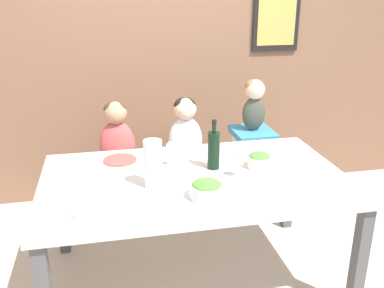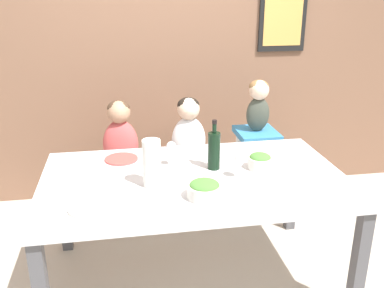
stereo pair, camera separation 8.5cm
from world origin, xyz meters
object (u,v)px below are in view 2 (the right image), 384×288
object	(u,v)px
person_child_left	(120,133)
paper_towel_roll	(152,163)
chair_far_left	(123,177)
chair_right_highchair	(256,149)
salad_bowl_large	(204,189)
dinner_plate_back_left	(121,159)
salad_bowl_small	(260,161)
person_child_center	(189,130)
dinner_plate_front_left	(89,208)
person_baby_right	(258,101)
chair_far_center	(189,173)
wine_bottle	(214,150)
wine_glass_near	(240,160)
wine_glass_far	(171,148)

from	to	relation	value
person_child_left	paper_towel_roll	world-z (taller)	person_child_left
chair_far_left	chair_right_highchair	xyz separation A→B (m)	(1.08, 0.00, 0.16)
salad_bowl_large	dinner_plate_back_left	bearing A→B (deg)	125.02
chair_far_left	salad_bowl_small	world-z (taller)	salad_bowl_small
person_child_left	paper_towel_roll	bearing A→B (deg)	-79.07
person_child_center	dinner_plate_front_left	bearing A→B (deg)	-122.21
person_baby_right	paper_towel_roll	size ratio (longest dim) A/B	1.47
chair_right_highchair	paper_towel_roll	size ratio (longest dim) A/B	2.56
chair_right_highchair	paper_towel_roll	bearing A→B (deg)	-135.69
chair_far_center	person_baby_right	bearing A→B (deg)	0.20
wine_bottle	wine_glass_near	bearing A→B (deg)	-53.72
person_baby_right	salad_bowl_small	size ratio (longest dim) A/B	2.63
chair_far_left	dinner_plate_back_left	world-z (taller)	dinner_plate_back_left
chair_far_left	salad_bowl_small	bearing A→B (deg)	-41.12
chair_right_highchair	dinner_plate_front_left	distance (m)	1.68
wine_glass_far	salad_bowl_small	distance (m)	0.56
salad_bowl_large	dinner_plate_front_left	size ratio (longest dim) A/B	0.87
person_child_left	chair_far_center	bearing A→B (deg)	-0.15
person_child_left	person_baby_right	size ratio (longest dim) A/B	1.32
wine_glass_far	chair_far_center	bearing A→B (deg)	70.91
paper_towel_roll	wine_glass_far	distance (m)	0.31
salad_bowl_small	person_baby_right	bearing A→B (deg)	73.38
chair_far_center	person_child_left	xyz separation A→B (m)	(-0.52, 0.00, 0.36)
person_child_left	wine_bottle	bearing A→B (deg)	-50.81
wine_bottle	person_baby_right	bearing A→B (deg)	54.04
chair_far_left	chair_right_highchair	bearing A→B (deg)	0.00
wine_glass_near	dinner_plate_back_left	size ratio (longest dim) A/B	0.75
wine_bottle	paper_towel_roll	distance (m)	0.44
chair_far_center	chair_right_highchair	world-z (taller)	chair_right_highchair
wine_bottle	wine_glass_far	distance (m)	0.27
person_baby_right	salad_bowl_small	world-z (taller)	person_baby_right
chair_right_highchair	dinner_plate_back_left	size ratio (longest dim) A/B	3.28
wine_glass_near	salad_bowl_large	world-z (taller)	wine_glass_near
wine_glass_far	salad_bowl_small	xyz separation A→B (m)	(0.54, -0.14, -0.07)
person_baby_right	person_child_left	bearing A→B (deg)	-179.97
salad_bowl_large	wine_bottle	bearing A→B (deg)	70.31
person_child_left	person_child_center	bearing A→B (deg)	0.00
wine_bottle	paper_towel_roll	xyz separation A→B (m)	(-0.40, -0.19, 0.01)
dinner_plate_back_left	wine_bottle	bearing A→B (deg)	-22.94
chair_far_left	wine_bottle	bearing A→B (deg)	-50.76
chair_far_center	wine_bottle	size ratio (longest dim) A/B	1.47
chair_right_highchair	dinner_plate_back_left	distance (m)	1.18
wine_bottle	dinner_plate_front_left	xyz separation A→B (m)	(-0.74, -0.41, -0.12)
chair_far_center	paper_towel_roll	xyz separation A→B (m)	(-0.35, -0.89, 0.47)
wine_bottle	paper_towel_roll	size ratio (longest dim) A/B	1.14
person_child_center	wine_bottle	size ratio (longest dim) A/B	1.71
wine_glass_near	dinner_plate_front_left	xyz separation A→B (m)	(-0.86, -0.24, -0.11)
chair_right_highchair	salad_bowl_small	xyz separation A→B (m)	(-0.22, -0.75, 0.22)
wine_glass_near	chair_far_left	bearing A→B (deg)	128.71
person_child_left	wine_bottle	distance (m)	0.91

